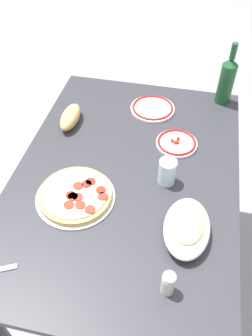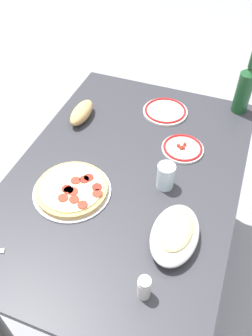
# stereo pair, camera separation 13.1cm
# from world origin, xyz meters

# --- Properties ---
(ground_plane) EXTENTS (8.00, 8.00, 0.00)m
(ground_plane) POSITION_xyz_m (0.00, 0.00, 0.00)
(ground_plane) COLOR gray
(ground_plane) RESTS_ON ground
(dining_table) EXTENTS (1.23, 0.85, 0.76)m
(dining_table) POSITION_xyz_m (0.00, 0.00, 0.62)
(dining_table) COLOR #2D2D33
(dining_table) RESTS_ON ground
(pepperoni_pizza) EXTENTS (0.29, 0.29, 0.03)m
(pepperoni_pizza) POSITION_xyz_m (-0.15, 0.15, 0.77)
(pepperoni_pizza) COLOR #B7B7BC
(pepperoni_pizza) RESTS_ON dining_table
(baked_pasta_dish) EXTENTS (0.24, 0.15, 0.08)m
(baked_pasta_dish) POSITION_xyz_m (-0.22, -0.25, 0.80)
(baked_pasta_dish) COLOR white
(baked_pasta_dish) RESTS_ON dining_table
(wine_bottle) EXTENTS (0.07, 0.07, 0.29)m
(wine_bottle) POSITION_xyz_m (0.55, -0.35, 0.87)
(wine_bottle) COLOR #194723
(wine_bottle) RESTS_ON dining_table
(water_glass) EXTENTS (0.07, 0.07, 0.10)m
(water_glass) POSITION_xyz_m (-0.01, -0.15, 0.81)
(water_glass) COLOR silver
(water_glass) RESTS_ON dining_table
(side_plate_near) EXTENTS (0.20, 0.20, 0.02)m
(side_plate_near) POSITION_xyz_m (0.42, -0.04, 0.77)
(side_plate_near) COLOR white
(side_plate_near) RESTS_ON dining_table
(side_plate_far) EXTENTS (0.17, 0.17, 0.02)m
(side_plate_far) POSITION_xyz_m (0.20, -0.17, 0.77)
(side_plate_far) COLOR white
(side_plate_far) RESTS_ON dining_table
(bread_loaf) EXTENTS (0.18, 0.07, 0.07)m
(bread_loaf) POSITION_xyz_m (0.24, 0.30, 0.79)
(bread_loaf) COLOR tan
(bread_loaf) RESTS_ON dining_table
(spice_shaker) EXTENTS (0.04, 0.04, 0.09)m
(spice_shaker) POSITION_xyz_m (-0.43, -0.21, 0.80)
(spice_shaker) COLOR silver
(spice_shaker) RESTS_ON dining_table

